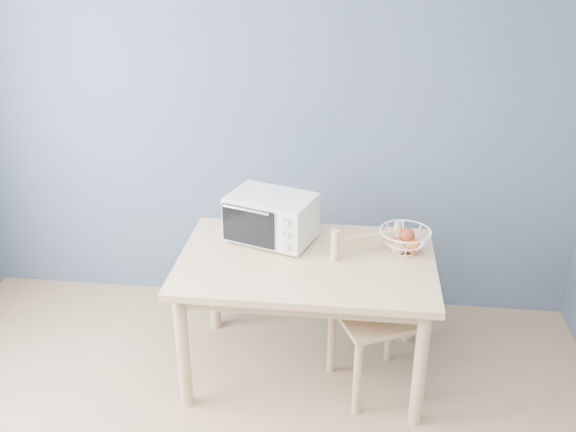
# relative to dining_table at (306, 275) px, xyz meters

# --- Properties ---
(room) EXTENTS (4.01, 4.51, 2.61)m
(room) POSITION_rel_dining_table_xyz_m (-0.32, -1.45, 0.65)
(room) COLOR #A2815A
(room) RESTS_ON ground
(dining_table) EXTENTS (1.40, 0.90, 0.75)m
(dining_table) POSITION_rel_dining_table_xyz_m (0.00, 0.00, 0.00)
(dining_table) COLOR tan
(dining_table) RESTS_ON ground
(toaster_oven) EXTENTS (0.55, 0.45, 0.28)m
(toaster_oven) POSITION_rel_dining_table_xyz_m (-0.24, 0.21, 0.25)
(toaster_oven) COLOR white
(toaster_oven) RESTS_ON dining_table
(fruit_basket) EXTENTS (0.30, 0.30, 0.15)m
(fruit_basket) POSITION_rel_dining_table_xyz_m (0.53, 0.15, 0.17)
(fruit_basket) COLOR white
(fruit_basket) RESTS_ON dining_table
(dining_chair) EXTENTS (0.58, 0.58, 0.93)m
(dining_chair) POSITION_rel_dining_table_xyz_m (0.38, -0.05, -0.19)
(dining_chair) COLOR tan
(dining_chair) RESTS_ON ground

